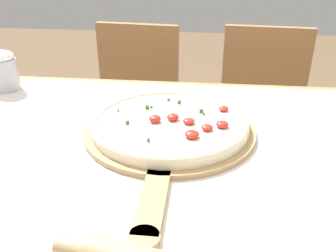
# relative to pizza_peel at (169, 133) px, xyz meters

# --- Properties ---
(dining_table) EXTENTS (1.41, 0.96, 0.77)m
(dining_table) POSITION_rel_pizza_peel_xyz_m (0.05, -0.09, -0.12)
(dining_table) COLOR #A87F51
(dining_table) RESTS_ON ground_plane
(towel_cloth) EXTENTS (1.33, 0.88, 0.00)m
(towel_cloth) POSITION_rel_pizza_peel_xyz_m (0.05, -0.09, -0.01)
(towel_cloth) COLOR silver
(towel_cloth) RESTS_ON dining_table
(pizza_peel) EXTENTS (0.40, 0.59, 0.01)m
(pizza_peel) POSITION_rel_pizza_peel_xyz_m (0.00, 0.00, 0.00)
(pizza_peel) COLOR tan
(pizza_peel) RESTS_ON towel_cloth
(pizza) EXTENTS (0.37, 0.37, 0.04)m
(pizza) POSITION_rel_pizza_peel_xyz_m (0.00, 0.02, 0.02)
(pizza) COLOR beige
(pizza) RESTS_ON pizza_peel
(chair_left) EXTENTS (0.44, 0.44, 0.87)m
(chair_left) POSITION_rel_pizza_peel_xyz_m (-0.25, 0.77, -0.28)
(chair_left) COLOR #A37547
(chair_left) RESTS_ON ground_plane
(chair_right) EXTENTS (0.44, 0.44, 0.87)m
(chair_right) POSITION_rel_pizza_peel_xyz_m (0.34, 0.77, -0.28)
(chair_right) COLOR #A37547
(chair_right) RESTS_ON ground_plane
(flour_cup) EXTENTS (0.08, 0.08, 0.12)m
(flour_cup) POSITION_rel_pizza_peel_xyz_m (-0.53, 0.25, 0.06)
(flour_cup) COLOR #B2B7BC
(flour_cup) RESTS_ON towel_cloth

